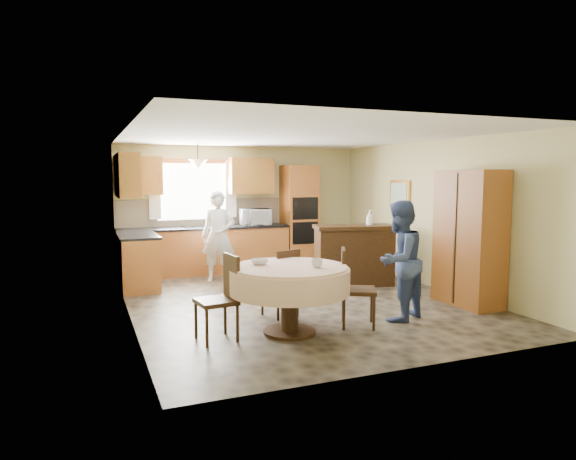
# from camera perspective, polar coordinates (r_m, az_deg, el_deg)

# --- Properties ---
(floor) EXTENTS (5.00, 6.00, 0.01)m
(floor) POSITION_cam_1_polar(r_m,az_deg,el_deg) (7.96, 1.26, -7.80)
(floor) COLOR brown
(floor) RESTS_ON ground
(ceiling) EXTENTS (5.00, 6.00, 0.01)m
(ceiling) POSITION_cam_1_polar(r_m,az_deg,el_deg) (7.76, 1.30, 10.44)
(ceiling) COLOR white
(ceiling) RESTS_ON wall_back
(wall_back) EXTENTS (5.00, 0.02, 2.50)m
(wall_back) POSITION_cam_1_polar(r_m,az_deg,el_deg) (10.58, -5.14, 2.46)
(wall_back) COLOR tan
(wall_back) RESTS_ON floor
(wall_front) EXTENTS (5.00, 0.02, 2.50)m
(wall_front) POSITION_cam_1_polar(r_m,az_deg,el_deg) (5.16, 14.54, -1.42)
(wall_front) COLOR tan
(wall_front) RESTS_ON floor
(wall_left) EXTENTS (0.02, 6.00, 2.50)m
(wall_left) POSITION_cam_1_polar(r_m,az_deg,el_deg) (7.16, -17.45, 0.52)
(wall_left) COLOR tan
(wall_left) RESTS_ON floor
(wall_right) EXTENTS (0.02, 6.00, 2.50)m
(wall_right) POSITION_cam_1_polar(r_m,az_deg,el_deg) (9.04, 16.01, 1.65)
(wall_right) COLOR tan
(wall_right) RESTS_ON floor
(window) EXTENTS (1.40, 0.03, 1.10)m
(window) POSITION_cam_1_polar(r_m,az_deg,el_deg) (10.30, -10.48, 4.24)
(window) COLOR white
(window) RESTS_ON wall_back
(curtain_left) EXTENTS (0.22, 0.02, 1.15)m
(curtain_left) POSITION_cam_1_polar(r_m,az_deg,el_deg) (10.12, -14.60, 4.40)
(curtain_left) COLOR white
(curtain_left) RESTS_ON wall_back
(curtain_right) EXTENTS (0.22, 0.02, 1.15)m
(curtain_right) POSITION_cam_1_polar(r_m,az_deg,el_deg) (10.42, -6.37, 4.59)
(curtain_right) COLOR white
(curtain_right) RESTS_ON wall_back
(base_cab_back) EXTENTS (3.30, 0.60, 0.88)m
(base_cab_back) POSITION_cam_1_polar(r_m,az_deg,el_deg) (10.16, -9.21, -2.34)
(base_cab_back) COLOR #C16C33
(base_cab_back) RESTS_ON floor
(counter_back) EXTENTS (3.30, 0.64, 0.04)m
(counter_back) POSITION_cam_1_polar(r_m,az_deg,el_deg) (10.10, -9.25, 0.25)
(counter_back) COLOR black
(counter_back) RESTS_ON base_cab_back
(base_cab_left) EXTENTS (0.60, 1.20, 0.88)m
(base_cab_left) POSITION_cam_1_polar(r_m,az_deg,el_deg) (9.07, -16.30, -3.50)
(base_cab_left) COLOR #C16C33
(base_cab_left) RESTS_ON floor
(counter_left) EXTENTS (0.64, 1.20, 0.04)m
(counter_left) POSITION_cam_1_polar(r_m,az_deg,el_deg) (9.00, -16.39, -0.61)
(counter_left) COLOR black
(counter_left) RESTS_ON base_cab_left
(backsplash) EXTENTS (3.30, 0.02, 0.55)m
(backsplash) POSITION_cam_1_polar(r_m,az_deg,el_deg) (10.36, -9.63, 1.94)
(backsplash) COLOR tan
(backsplash) RESTS_ON wall_back
(wall_cab_left) EXTENTS (0.85, 0.33, 0.72)m
(wall_cab_left) POSITION_cam_1_polar(r_m,az_deg,el_deg) (9.99, -16.28, 5.82)
(wall_cab_left) COLOR #A35F28
(wall_cab_left) RESTS_ON wall_back
(wall_cab_right) EXTENTS (0.90, 0.33, 0.72)m
(wall_cab_right) POSITION_cam_1_polar(r_m,az_deg,el_deg) (10.44, -4.12, 6.05)
(wall_cab_right) COLOR #A35F28
(wall_cab_right) RESTS_ON wall_back
(wall_cab_side) EXTENTS (0.33, 1.20, 0.72)m
(wall_cab_side) POSITION_cam_1_polar(r_m,az_deg,el_deg) (8.94, -17.44, 5.80)
(wall_cab_side) COLOR #A35F28
(wall_cab_side) RESTS_ON wall_left
(oven_tower) EXTENTS (0.66, 0.62, 2.12)m
(oven_tower) POSITION_cam_1_polar(r_m,az_deg,el_deg) (10.69, 1.26, 1.50)
(oven_tower) COLOR #C16C33
(oven_tower) RESTS_ON floor
(oven_upper) EXTENTS (0.56, 0.01, 0.45)m
(oven_upper) POSITION_cam_1_polar(r_m,az_deg,el_deg) (10.39, 1.95, 2.42)
(oven_upper) COLOR black
(oven_upper) RESTS_ON oven_tower
(oven_lower) EXTENTS (0.56, 0.01, 0.45)m
(oven_lower) POSITION_cam_1_polar(r_m,az_deg,el_deg) (10.43, 1.94, -0.33)
(oven_lower) COLOR black
(oven_lower) RESTS_ON oven_tower
(pendant) EXTENTS (0.36, 0.36, 0.18)m
(pendant) POSITION_cam_1_polar(r_m,az_deg,el_deg) (9.83, -9.97, 7.20)
(pendant) COLOR beige
(pendant) RESTS_ON ceiling
(sideboard) EXTENTS (1.48, 0.87, 0.99)m
(sideboard) POSITION_cam_1_polar(r_m,az_deg,el_deg) (9.04, 7.36, -3.00)
(sideboard) COLOR #3A230F
(sideboard) RESTS_ON floor
(space_heater) EXTENTS (0.42, 0.37, 0.48)m
(space_heater) POSITION_cam_1_polar(r_m,az_deg,el_deg) (9.61, 9.79, -4.01)
(space_heater) COLOR black
(space_heater) RESTS_ON floor
(cupboard) EXTENTS (0.52, 1.04, 1.99)m
(cupboard) POSITION_cam_1_polar(r_m,az_deg,el_deg) (7.99, 19.50, -0.84)
(cupboard) COLOR #C16C33
(cupboard) RESTS_ON floor
(dining_table) EXTENTS (1.45, 1.45, 0.83)m
(dining_table) POSITION_cam_1_polar(r_m,az_deg,el_deg) (6.19, 0.18, -5.68)
(dining_table) COLOR #3A230F
(dining_table) RESTS_ON floor
(chair_left) EXTENTS (0.48, 0.48, 0.99)m
(chair_left) POSITION_cam_1_polar(r_m,az_deg,el_deg) (6.03, -7.27, -6.98)
(chair_left) COLOR #3A230F
(chair_left) RESTS_ON floor
(chair_back) EXTENTS (0.50, 0.50, 0.92)m
(chair_back) POSITION_cam_1_polar(r_m,az_deg,el_deg) (6.94, -0.51, -5.54)
(chair_back) COLOR #3A230F
(chair_back) RESTS_ON floor
(chair_right) EXTENTS (0.58, 0.58, 0.99)m
(chair_right) POSITION_cam_1_polar(r_m,az_deg,el_deg) (6.56, 7.12, -5.93)
(chair_right) COLOR #3A230F
(chair_right) RESTS_ON floor
(framed_picture) EXTENTS (0.06, 0.61, 0.50)m
(framed_picture) POSITION_cam_1_polar(r_m,az_deg,el_deg) (9.81, 12.31, 3.96)
(framed_picture) COLOR gold
(framed_picture) RESTS_ON wall_right
(microwave) EXTENTS (0.63, 0.46, 0.33)m
(microwave) POSITION_cam_1_polar(r_m,az_deg,el_deg) (10.31, -3.67, 1.45)
(microwave) COLOR silver
(microwave) RESTS_ON counter_back
(person_sink) EXTENTS (0.70, 0.59, 1.64)m
(person_sink) POSITION_cam_1_polar(r_m,az_deg,el_deg) (9.34, -7.74, -0.70)
(person_sink) COLOR silver
(person_sink) RESTS_ON floor
(person_dining) EXTENTS (0.95, 0.87, 1.59)m
(person_dining) POSITION_cam_1_polar(r_m,az_deg,el_deg) (6.91, 12.25, -3.34)
(person_dining) COLOR #354574
(person_dining) RESTS_ON floor
(bowl_sideboard) EXTENTS (0.25, 0.25, 0.06)m
(bowl_sideboard) POSITION_cam_1_polar(r_m,az_deg,el_deg) (8.82, 5.64, 0.22)
(bowl_sideboard) COLOR #B2B2B2
(bowl_sideboard) RESTS_ON sideboard
(bottle_sideboard) EXTENTS (0.15, 0.15, 0.32)m
(bottle_sideboard) POSITION_cam_1_polar(r_m,az_deg,el_deg) (9.11, 9.05, 1.18)
(bottle_sideboard) COLOR silver
(bottle_sideboard) RESTS_ON sideboard
(cup_table) EXTENTS (0.16, 0.16, 0.11)m
(cup_table) POSITION_cam_1_polar(r_m,az_deg,el_deg) (6.06, 3.24, -3.69)
(cup_table) COLOR #B2B2B2
(cup_table) RESTS_ON dining_table
(bowl_table) EXTENTS (0.24, 0.24, 0.07)m
(bowl_table) POSITION_cam_1_polar(r_m,az_deg,el_deg) (6.27, -3.19, -3.55)
(bowl_table) COLOR #B2B2B2
(bowl_table) RESTS_ON dining_table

